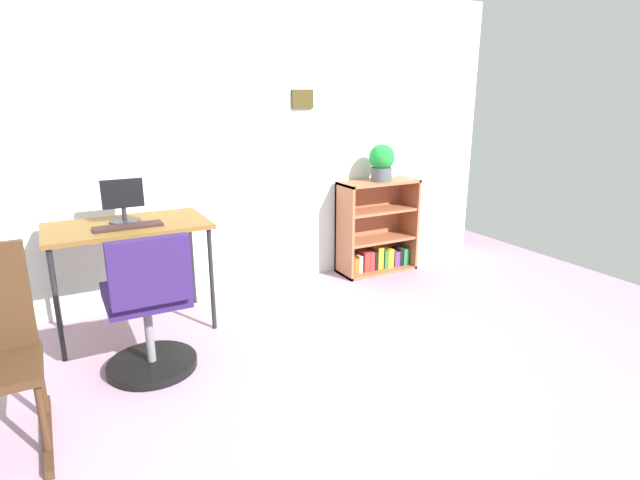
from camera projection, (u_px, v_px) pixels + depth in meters
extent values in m
plane|color=#A7849C|center=(367.00, 430.00, 2.50)|extent=(6.24, 6.24, 0.00)
cube|color=silver|center=(219.00, 144.00, 3.99)|extent=(5.20, 0.10, 2.40)
cube|color=#3D3316|center=(302.00, 99.00, 4.16)|extent=(0.19, 0.02, 0.15)
cube|color=brown|center=(127.00, 226.00, 3.38)|extent=(1.03, 0.60, 0.03)
cylinder|color=black|center=(57.00, 306.00, 3.05)|extent=(0.03, 0.03, 0.72)
cylinder|color=black|center=(212.00, 280.00, 3.48)|extent=(0.03, 0.03, 0.72)
cylinder|color=black|center=(54.00, 279.00, 3.49)|extent=(0.03, 0.03, 0.72)
cylinder|color=black|center=(192.00, 259.00, 3.92)|extent=(0.03, 0.03, 0.72)
cylinder|color=#262628|center=(125.00, 221.00, 3.42)|extent=(0.20, 0.20, 0.01)
cylinder|color=#262628|center=(124.00, 214.00, 3.41)|extent=(0.03, 0.03, 0.09)
cube|color=black|center=(122.00, 193.00, 3.36)|extent=(0.26, 0.02, 0.19)
cube|color=black|center=(128.00, 226.00, 3.28)|extent=(0.42, 0.13, 0.02)
cylinder|color=black|center=(152.00, 364.00, 3.06)|extent=(0.52, 0.52, 0.05)
cylinder|color=slate|center=(149.00, 331.00, 3.00)|extent=(0.05, 0.05, 0.38)
cube|color=#28184D|center=(145.00, 294.00, 2.93)|extent=(0.44, 0.44, 0.08)
cube|color=#28184D|center=(150.00, 271.00, 2.66)|extent=(0.42, 0.07, 0.36)
cube|color=#402816|center=(48.00, 434.00, 2.44)|extent=(0.04, 0.64, 0.04)
cylinder|color=#402816|center=(42.00, 417.00, 2.25)|extent=(0.03, 0.03, 0.34)
cylinder|color=#402816|center=(41.00, 382.00, 2.52)|extent=(0.03, 0.03, 0.34)
cube|color=#9F5B3C|center=(344.00, 231.00, 4.47)|extent=(0.02, 0.30, 0.83)
cube|color=#9F5B3C|center=(408.00, 222.00, 4.79)|extent=(0.02, 0.30, 0.83)
cube|color=#9F5B3C|center=(379.00, 182.00, 4.52)|extent=(0.72, 0.30, 0.02)
cube|color=#9F5B3C|center=(376.00, 269.00, 4.74)|extent=(0.72, 0.30, 0.02)
cube|color=#9F5B3C|center=(369.00, 223.00, 4.75)|extent=(0.72, 0.02, 0.83)
cube|color=#9F5B3C|center=(377.00, 239.00, 4.66)|extent=(0.67, 0.28, 0.02)
cube|color=#9F5B3C|center=(378.00, 210.00, 4.59)|extent=(0.67, 0.28, 0.02)
cube|color=#B22D28|center=(348.00, 265.00, 4.57)|extent=(0.03, 0.13, 0.16)
cube|color=#99591E|center=(353.00, 265.00, 4.60)|extent=(0.05, 0.13, 0.14)
cube|color=beige|center=(359.00, 263.00, 4.62)|extent=(0.04, 0.09, 0.15)
cube|color=#B22D28|center=(364.00, 261.00, 4.64)|extent=(0.05, 0.13, 0.18)
cube|color=#B22D28|center=(369.00, 260.00, 4.67)|extent=(0.05, 0.13, 0.18)
cube|color=black|center=(373.00, 260.00, 4.69)|extent=(0.04, 0.11, 0.17)
cube|color=#B79323|center=(378.00, 257.00, 4.71)|extent=(0.06, 0.10, 0.20)
cube|color=#237238|center=(383.00, 258.00, 4.74)|extent=(0.03, 0.11, 0.17)
cube|color=#B79323|center=(387.00, 257.00, 4.76)|extent=(0.06, 0.12, 0.17)
cube|color=#593372|center=(394.00, 258.00, 4.80)|extent=(0.06, 0.13, 0.14)
cube|color=black|center=(398.00, 256.00, 4.82)|extent=(0.04, 0.12, 0.16)
cube|color=#237238|center=(403.00, 255.00, 4.84)|extent=(0.06, 0.13, 0.15)
cube|color=#237238|center=(349.00, 234.00, 4.49)|extent=(0.04, 0.09, 0.15)
cylinder|color=#474C51|center=(381.00, 174.00, 4.49)|extent=(0.18, 0.18, 0.12)
sphere|color=#1D8B33|center=(382.00, 157.00, 4.44)|extent=(0.22, 0.22, 0.22)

